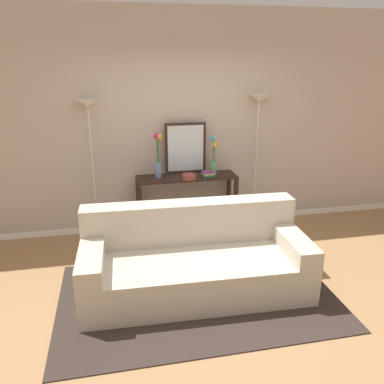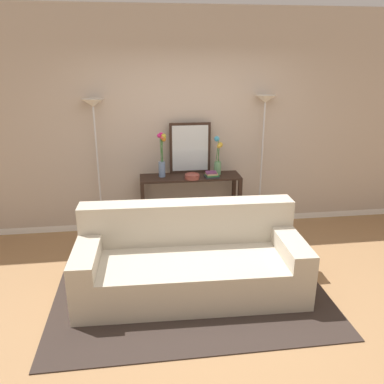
{
  "view_description": "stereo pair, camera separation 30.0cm",
  "coord_description": "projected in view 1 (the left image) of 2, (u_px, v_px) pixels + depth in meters",
  "views": [
    {
      "loc": [
        -0.97,
        -3.35,
        2.36
      ],
      "look_at": [
        -0.09,
        0.87,
        0.86
      ],
      "focal_mm": 36.49,
      "sensor_mm": 36.0,
      "label": 1
    },
    {
      "loc": [
        -0.67,
        -3.4,
        2.36
      ],
      "look_at": [
        -0.09,
        0.87,
        0.86
      ],
      "focal_mm": 36.49,
      "sensor_mm": 36.0,
      "label": 2
    }
  ],
  "objects": [
    {
      "name": "area_rug",
      "position": [
        197.0,
        296.0,
        4.05
      ],
      "size": [
        2.81,
        1.76,
        0.01
      ],
      "color": "#332823",
      "rests_on": "ground"
    },
    {
      "name": "vase_tall_flowers",
      "position": [
        158.0,
        156.0,
        5.12
      ],
      "size": [
        0.12,
        0.12,
        0.59
      ],
      "color": "#6B84AD",
      "rests_on": "console_table"
    },
    {
      "name": "ground_plane",
      "position": [
        218.0,
        297.0,
        4.06
      ],
      "size": [
        16.0,
        16.0,
        0.02
      ],
      "primitive_type": "cube",
      "color": "#9E754C"
    },
    {
      "name": "floor_lamp_right",
      "position": [
        258.0,
        124.0,
        5.37
      ],
      "size": [
        0.28,
        0.28,
        1.88
      ],
      "color": "silver",
      "rests_on": "ground"
    },
    {
      "name": "wall_mirror",
      "position": [
        186.0,
        148.0,
        5.3
      ],
      "size": [
        0.56,
        0.02,
        0.69
      ],
      "color": "black",
      "rests_on": "console_table"
    },
    {
      "name": "couch",
      "position": [
        194.0,
        262.0,
        4.11
      ],
      "size": [
        2.34,
        1.05,
        0.88
      ],
      "color": "#BCB29E",
      "rests_on": "ground"
    },
    {
      "name": "vase_short_flowers",
      "position": [
        214.0,
        157.0,
        5.3
      ],
      "size": [
        0.12,
        0.13,
        0.52
      ],
      "color": "#669E6B",
      "rests_on": "console_table"
    },
    {
      "name": "fruit_bowl",
      "position": [
        189.0,
        176.0,
        5.14
      ],
      "size": [
        0.2,
        0.2,
        0.06
      ],
      "color": "brown",
      "rests_on": "console_table"
    },
    {
      "name": "floor_lamp_left",
      "position": [
        90.0,
        131.0,
        4.94
      ],
      "size": [
        0.28,
        0.28,
        1.86
      ],
      "color": "silver",
      "rests_on": "ground"
    },
    {
      "name": "back_wall",
      "position": [
        183.0,
        124.0,
        5.36
      ],
      "size": [
        12.0,
        0.15,
        2.98
      ],
      "color": "white",
      "rests_on": "ground"
    },
    {
      "name": "book_stack",
      "position": [
        208.0,
        174.0,
        5.21
      ],
      "size": [
        0.2,
        0.17,
        0.08
      ],
      "color": "#2D2D33",
      "rests_on": "console_table"
    },
    {
      "name": "console_table",
      "position": [
        187.0,
        194.0,
        5.35
      ],
      "size": [
        1.36,
        0.39,
        0.83
      ],
      "color": "black",
      "rests_on": "ground"
    },
    {
      "name": "book_row_under_console",
      "position": [
        160.0,
        231.0,
        5.44
      ],
      "size": [
        0.35,
        0.17,
        0.12
      ],
      "color": "navy",
      "rests_on": "ground"
    }
  ]
}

